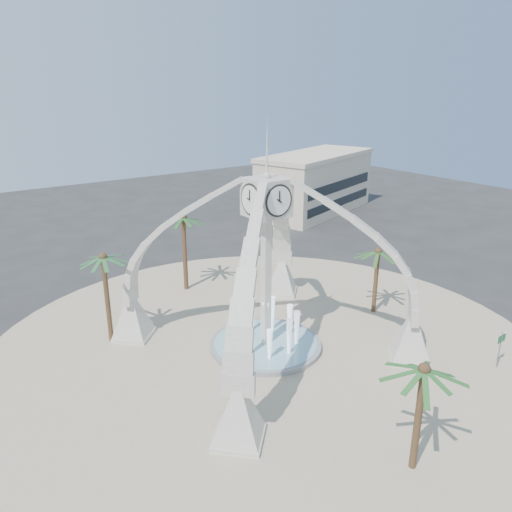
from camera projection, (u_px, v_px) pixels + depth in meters
ground at (266, 348)px, 35.98m from camera, size 140.00×140.00×0.00m
plaza at (266, 347)px, 35.97m from camera, size 40.00×40.00×0.06m
clock_tower at (266, 263)px, 33.85m from camera, size 17.94×17.94×16.30m
fountain at (266, 344)px, 35.88m from camera, size 8.00×8.00×3.62m
building_ne at (316, 183)px, 72.58m from camera, size 21.87×14.17×8.60m
palm_east at (378, 252)px, 39.85m from camera, size 4.83×4.83×6.04m
palm_west at (103, 259)px, 34.59m from camera, size 4.69×4.69×7.37m
palm_north at (183, 218)px, 43.95m from camera, size 5.56×5.56×7.68m
palm_south at (424, 371)px, 22.93m from camera, size 4.96×4.96×6.33m
street_sign at (501, 343)px, 32.76m from camera, size 0.98×0.08×2.66m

